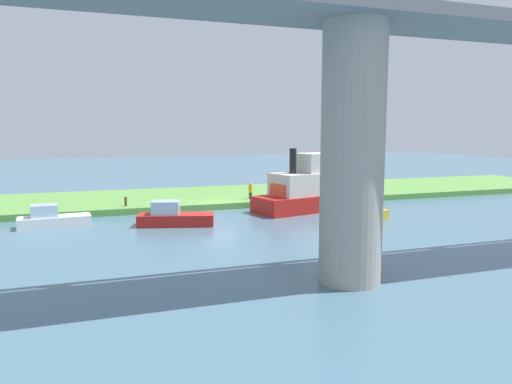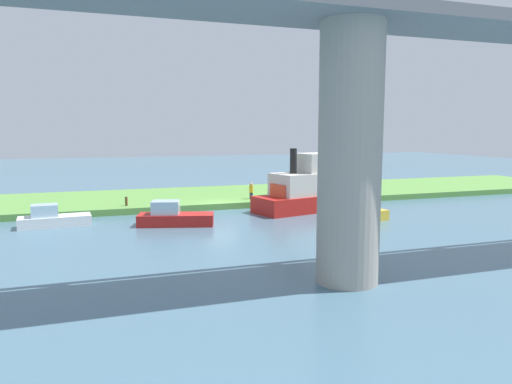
{
  "view_description": "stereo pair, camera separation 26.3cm",
  "coord_description": "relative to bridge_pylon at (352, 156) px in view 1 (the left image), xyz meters",
  "views": [
    {
      "loc": [
        9.93,
        36.41,
        6.31
      ],
      "look_at": [
        -1.2,
        5.0,
        2.0
      ],
      "focal_mm": 33.68,
      "sensor_mm": 36.0,
      "label": 1
    },
    {
      "loc": [
        9.68,
        36.49,
        6.31
      ],
      "look_at": [
        -1.2,
        5.0,
        2.0
      ],
      "focal_mm": 33.68,
      "sensor_mm": 36.0,
      "label": 2
    }
  ],
  "objects": [
    {
      "name": "bridge_pylon",
      "position": [
        0.0,
        0.0,
        0.0
      ],
      "size": [
        2.58,
        2.58,
        10.56
      ],
      "primitive_type": "cylinder",
      "color": "#9E998E",
      "rests_on": "ground"
    },
    {
      "name": "motorboat_red",
      "position": [
        4.88,
        -14.38,
        -4.69
      ],
      "size": [
        5.25,
        3.05,
        1.65
      ],
      "color": "red",
      "rests_on": "ground"
    },
    {
      "name": "motorboat_white",
      "position": [
        12.48,
        -16.56,
        -4.75
      ],
      "size": [
        4.59,
        1.92,
        1.49
      ],
      "color": "white",
      "rests_on": "ground"
    },
    {
      "name": "mooring_post",
      "position": [
        7.47,
        -20.69,
        -4.43
      ],
      "size": [
        0.2,
        0.2,
        0.71
      ],
      "primitive_type": "cylinder",
      "color": "brown",
      "rests_on": "grassy_bank"
    },
    {
      "name": "bridge_span",
      "position": [
        -0.0,
        -0.02,
        5.78
      ],
      "size": [
        66.5,
        4.3,
        3.25
      ],
      "color": "slate",
      "rests_on": "bridge_pylon"
    },
    {
      "name": "grassy_bank",
      "position": [
        0.27,
        -25.33,
        -5.03
      ],
      "size": [
        80.0,
        12.0,
        0.5
      ],
      "primitive_type": "cube",
      "color": "#5B9342",
      "rests_on": "ground"
    },
    {
      "name": "person_on_bank",
      "position": [
        -2.85,
        -21.14,
        -4.08
      ],
      "size": [
        0.39,
        0.39,
        1.39
      ],
      "color": "#2D334C",
      "rests_on": "grassy_bank"
    },
    {
      "name": "ground_plane",
      "position": [
        0.27,
        -19.33,
        -5.28
      ],
      "size": [
        160.0,
        160.0,
        0.0
      ],
      "primitive_type": "plane",
      "color": "#476B7F"
    },
    {
      "name": "houseboat_blue",
      "position": [
        -6.92,
        -17.1,
        -3.45
      ],
      "size": [
        10.12,
        5.43,
        4.92
      ],
      "color": "red",
      "rests_on": "ground"
    },
    {
      "name": "riverboat_paddlewheel",
      "position": [
        -7.26,
        -11.51,
        -4.73
      ],
      "size": [
        4.83,
        2.57,
        1.53
      ],
      "color": "gold",
      "rests_on": "ground"
    }
  ]
}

